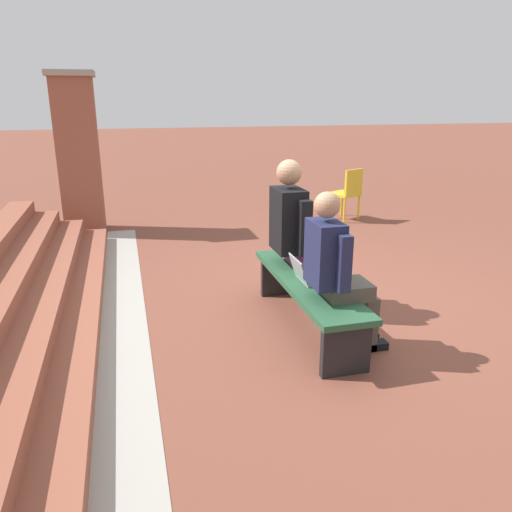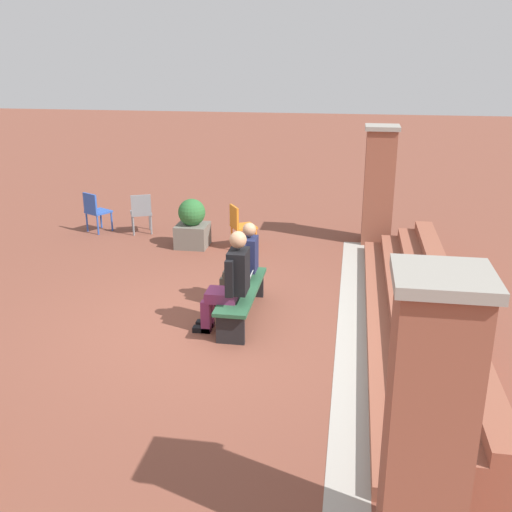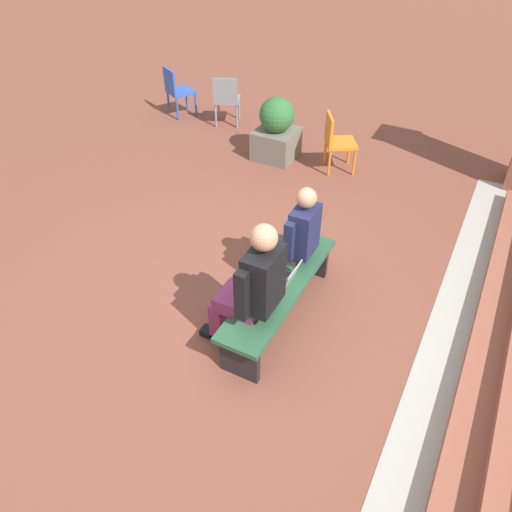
# 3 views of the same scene
# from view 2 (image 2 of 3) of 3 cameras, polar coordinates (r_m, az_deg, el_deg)

# --- Properties ---
(ground_plane) EXTENTS (60.00, 60.00, 0.00)m
(ground_plane) POSITION_cam_2_polar(r_m,az_deg,el_deg) (8.34, -4.33, -6.66)
(ground_plane) COLOR brown
(concrete_strip) EXTENTS (7.67, 0.40, 0.01)m
(concrete_strip) POSITION_cam_2_polar(r_m,az_deg,el_deg) (8.43, 9.11, -6.51)
(concrete_strip) COLOR #A8A399
(concrete_strip) RESTS_ON ground
(brick_steps) EXTENTS (6.87, 1.20, 0.60)m
(brick_steps) POSITION_cam_2_polar(r_m,az_deg,el_deg) (8.41, 15.70, -5.44)
(brick_steps) COLOR #93513D
(brick_steps) RESTS_ON ground
(brick_pillar_left_of_steps) EXTENTS (0.64, 0.64, 2.28)m
(brick_pillar_left_of_steps) POSITION_cam_2_polar(r_m,az_deg,el_deg) (11.85, 11.61, 6.67)
(brick_pillar_left_of_steps) COLOR #93513D
(brick_pillar_left_of_steps) RESTS_ON ground
(brick_pillar_right_of_steps) EXTENTS (0.64, 0.64, 2.28)m
(brick_pillar_right_of_steps) POSITION_cam_2_polar(r_m,az_deg,el_deg) (4.44, 16.05, -15.23)
(brick_pillar_right_of_steps) COLOR #93513D
(brick_pillar_right_of_steps) RESTS_ON ground
(bench) EXTENTS (1.80, 0.44, 0.45)m
(bench) POSITION_cam_2_polar(r_m,az_deg,el_deg) (8.41, -1.37, -3.70)
(bench) COLOR #285638
(bench) RESTS_ON ground
(person_student) EXTENTS (0.50, 0.64, 1.28)m
(person_student) POSITION_cam_2_polar(r_m,az_deg,el_deg) (8.70, -1.28, -0.54)
(person_student) COLOR #4C473D
(person_student) RESTS_ON ground
(person_adult) EXTENTS (0.58, 0.74, 1.41)m
(person_adult) POSITION_cam_2_polar(r_m,az_deg,el_deg) (7.89, -2.49, -2.25)
(person_adult) COLOR #7F2D5B
(person_adult) RESTS_ON ground
(laptop) EXTENTS (0.32, 0.29, 0.21)m
(laptop) POSITION_cam_2_polar(r_m,az_deg,el_deg) (8.39, -1.26, -2.70)
(laptop) COLOR #9EA0A5
(laptop) RESTS_ON bench
(plastic_chair_near_bench_right) EXTENTS (0.57, 0.57, 0.84)m
(plastic_chair_near_bench_right) POSITION_cam_2_polar(r_m,az_deg,el_deg) (12.87, -15.07, 4.29)
(plastic_chair_near_bench_right) COLOR #2D56B7
(plastic_chair_near_bench_right) RESTS_ON ground
(plastic_chair_far_right) EXTENTS (0.55, 0.55, 0.84)m
(plastic_chair_far_right) POSITION_cam_2_polar(r_m,az_deg,el_deg) (12.55, -10.89, 4.24)
(plastic_chair_far_right) COLOR gray
(plastic_chair_far_right) RESTS_ON ground
(plastic_chair_near_bench_left) EXTENTS (0.58, 0.58, 0.84)m
(plastic_chair_near_bench_left) POSITION_cam_2_polar(r_m,az_deg,el_deg) (11.39, -1.55, 3.08)
(plastic_chair_near_bench_left) COLOR orange
(plastic_chair_near_bench_left) RESTS_ON ground
(planter) EXTENTS (0.60, 0.60, 0.94)m
(planter) POSITION_cam_2_polar(r_m,az_deg,el_deg) (11.56, -6.10, 2.99)
(planter) COLOR #6B665B
(planter) RESTS_ON ground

